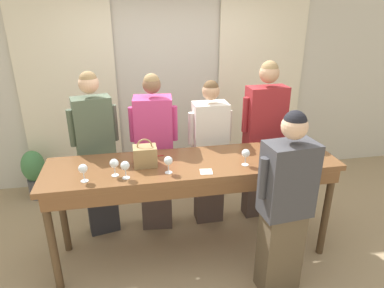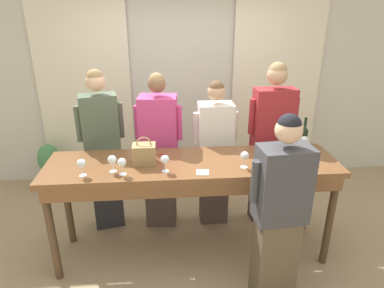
# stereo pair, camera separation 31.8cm
# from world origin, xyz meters

# --- Properties ---
(ground_plane) EXTENTS (18.00, 18.00, 0.00)m
(ground_plane) POSITION_xyz_m (0.00, 0.00, 0.00)
(ground_plane) COLOR tan
(wall_back) EXTENTS (12.00, 0.06, 2.80)m
(wall_back) POSITION_xyz_m (0.00, 1.79, 1.40)
(wall_back) COLOR beige
(wall_back) RESTS_ON ground_plane
(curtain_panel_left) EXTENTS (1.22, 0.03, 2.69)m
(curtain_panel_left) POSITION_xyz_m (-1.30, 1.72, 1.34)
(curtain_panel_left) COLOR #EFE5C6
(curtain_panel_left) RESTS_ON ground_plane
(curtain_panel_right) EXTENTS (1.22, 0.03, 2.69)m
(curtain_panel_right) POSITION_xyz_m (1.30, 1.72, 1.34)
(curtain_panel_right) COLOR #EFE5C6
(curtain_panel_right) RESTS_ON ground_plane
(tasting_bar) EXTENTS (2.71, 0.69, 1.03)m
(tasting_bar) POSITION_xyz_m (0.00, -0.02, 0.91)
(tasting_bar) COLOR brown
(tasting_bar) RESTS_ON ground_plane
(wine_bottle) EXTENTS (0.08, 0.08, 0.31)m
(wine_bottle) POSITION_xyz_m (1.16, 0.28, 1.14)
(wine_bottle) COLOR black
(wine_bottle) RESTS_ON tasting_bar
(handbag) EXTENTS (0.21, 0.16, 0.26)m
(handbag) POSITION_xyz_m (-0.44, 0.01, 1.12)
(handbag) COLOR #997A4C
(handbag) RESTS_ON tasting_bar
(wine_glass_front_left) EXTENTS (0.08, 0.08, 0.15)m
(wine_glass_front_left) POSITION_xyz_m (-0.62, -0.21, 1.14)
(wine_glass_front_left) COLOR white
(wine_glass_front_left) RESTS_ON tasting_bar
(wine_glass_front_mid) EXTENTS (0.08, 0.08, 0.15)m
(wine_glass_front_mid) POSITION_xyz_m (-0.25, -0.18, 1.14)
(wine_glass_front_mid) COLOR white
(wine_glass_front_mid) RESTS_ON tasting_bar
(wine_glass_front_right) EXTENTS (0.08, 0.08, 0.15)m
(wine_glass_front_right) POSITION_xyz_m (-0.96, -0.20, 1.14)
(wine_glass_front_right) COLOR white
(wine_glass_front_right) RESTS_ON tasting_bar
(wine_glass_center_left) EXTENTS (0.08, 0.08, 0.15)m
(wine_glass_center_left) POSITION_xyz_m (0.45, -0.15, 1.14)
(wine_glass_center_left) COLOR white
(wine_glass_center_left) RESTS_ON tasting_bar
(wine_glass_center_mid) EXTENTS (0.08, 0.08, 0.15)m
(wine_glass_center_mid) POSITION_xyz_m (1.12, 0.17, 1.14)
(wine_glass_center_mid) COLOR white
(wine_glass_center_mid) RESTS_ON tasting_bar
(wine_glass_center_right) EXTENTS (0.08, 0.08, 0.15)m
(wine_glass_center_right) POSITION_xyz_m (-0.71, -0.15, 1.14)
(wine_glass_center_right) COLOR white
(wine_glass_center_right) RESTS_ON tasting_bar
(wine_glass_back_left) EXTENTS (0.08, 0.08, 0.15)m
(wine_glass_back_left) POSITION_xyz_m (0.82, -0.06, 1.14)
(wine_glass_back_left) COLOR white
(wine_glass_back_left) RESTS_ON tasting_bar
(wine_glass_back_mid) EXTENTS (0.08, 0.08, 0.15)m
(wine_glass_back_mid) POSITION_xyz_m (0.75, -0.22, 1.14)
(wine_glass_back_mid) COLOR white
(wine_glass_back_mid) RESTS_ON tasting_bar
(napkin) EXTENTS (0.12, 0.12, 0.00)m
(napkin) POSITION_xyz_m (0.07, -0.23, 1.03)
(napkin) COLOR white
(napkin) RESTS_ON tasting_bar
(pen) EXTENTS (0.13, 0.02, 0.01)m
(pen) POSITION_xyz_m (-0.32, 0.18, 1.03)
(pen) COLOR maroon
(pen) RESTS_ON tasting_bar
(guest_olive_jacket) EXTENTS (0.49, 0.28, 1.80)m
(guest_olive_jacket) POSITION_xyz_m (-0.92, 0.55, 0.94)
(guest_olive_jacket) COLOR #28282D
(guest_olive_jacket) RESTS_ON ground_plane
(guest_pink_top) EXTENTS (0.51, 0.32, 1.76)m
(guest_pink_top) POSITION_xyz_m (-0.32, 0.55, 0.89)
(guest_pink_top) COLOR #473833
(guest_pink_top) RESTS_ON ground_plane
(guest_cream_sweater) EXTENTS (0.48, 0.25, 1.66)m
(guest_cream_sweater) POSITION_xyz_m (0.29, 0.55, 0.85)
(guest_cream_sweater) COLOR #473833
(guest_cream_sweater) RESTS_ON ground_plane
(guest_striped_shirt) EXTENTS (0.55, 0.23, 1.84)m
(guest_striped_shirt) POSITION_xyz_m (0.92, 0.55, 0.96)
(guest_striped_shirt) COLOR #473833
(guest_striped_shirt) RESTS_ON ground_plane
(host_pouring) EXTENTS (0.52, 0.29, 1.67)m
(host_pouring) POSITION_xyz_m (0.64, -0.61, 0.85)
(host_pouring) COLOR brown
(host_pouring) RESTS_ON ground_plane
(potted_plant) EXTENTS (0.29, 0.29, 0.66)m
(potted_plant) POSITION_xyz_m (-1.82, 1.45, 0.37)
(potted_plant) COLOR #4C4C51
(potted_plant) RESTS_ON ground_plane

